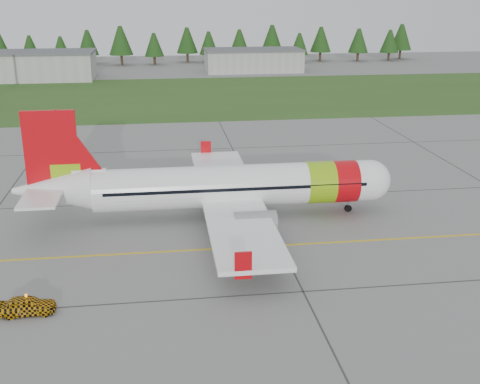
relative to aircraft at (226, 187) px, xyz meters
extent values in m
plane|color=gray|center=(-6.41, -14.94, -2.95)|extent=(320.00, 320.00, 0.00)
cylinder|color=white|center=(0.82, 0.00, 0.04)|extent=(25.13, 3.80, 3.77)
sphere|color=white|center=(13.38, -0.02, 0.04)|extent=(3.77, 3.77, 3.77)
cone|color=white|center=(-15.12, 0.02, 0.38)|extent=(6.77, 3.78, 3.77)
cube|color=black|center=(13.67, -0.02, 0.38)|extent=(1.55, 2.51, 0.54)
cylinder|color=#8AC20E|center=(8.55, -0.01, 0.04)|extent=(2.52, 3.85, 3.85)
cylinder|color=red|center=(10.87, -0.01, 0.04)|extent=(2.13, 3.85, 3.85)
cube|color=white|center=(0.34, 0.00, -1.02)|extent=(5.35, 30.93, 0.35)
cube|color=red|center=(-0.61, 15.37, -0.49)|extent=(1.16, 0.18, 1.93)
cube|color=red|center=(-0.65, -15.36, -0.49)|extent=(1.16, 0.18, 1.93)
cylinder|color=gray|center=(1.79, 5.31, -1.55)|extent=(3.48, 2.03, 2.03)
cylinder|color=gray|center=(1.78, -5.32, -1.55)|extent=(3.48, 2.03, 2.03)
cube|color=red|center=(-14.93, 0.02, 3.62)|extent=(4.45, 0.35, 7.34)
cube|color=#8AC20E|center=(-13.87, 0.02, 1.49)|extent=(2.51, 0.41, 2.32)
cube|color=white|center=(-15.61, 0.02, 0.62)|extent=(3.10, 11.12, 0.21)
cylinder|color=slate|center=(11.45, -0.01, -2.28)|extent=(0.17, 0.17, 1.35)
cylinder|color=black|center=(11.45, -0.01, -2.63)|extent=(0.66, 0.27, 0.66)
cylinder|color=slate|center=(-0.63, 2.71, -2.04)|extent=(0.21, 0.21, 1.84)
cylinder|color=black|center=(-1.01, 2.71, -2.45)|extent=(1.01, 0.44, 1.00)
cylinder|color=slate|center=(-0.63, -2.71, -2.04)|extent=(0.21, 0.21, 1.84)
cylinder|color=black|center=(-1.02, -2.70, -2.45)|extent=(1.01, 0.44, 1.00)
imported|color=#FCB40E|center=(-14.59, -15.46, -1.18)|extent=(1.25, 1.47, 3.56)
cube|color=#30561E|center=(-6.41, 67.06, -2.94)|extent=(320.00, 50.00, 0.03)
cube|color=gold|center=(-6.41, -6.94, -2.94)|extent=(120.00, 0.25, 0.02)
cube|color=#A8A8A3|center=(-36.41, 95.06, 0.05)|extent=(32.00, 14.00, 6.00)
cube|color=#A8A8A3|center=(18.59, 103.06, -0.35)|extent=(24.00, 12.00, 5.20)
camera|label=1|loc=(-5.70, -51.00, 16.72)|focal=45.00mm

